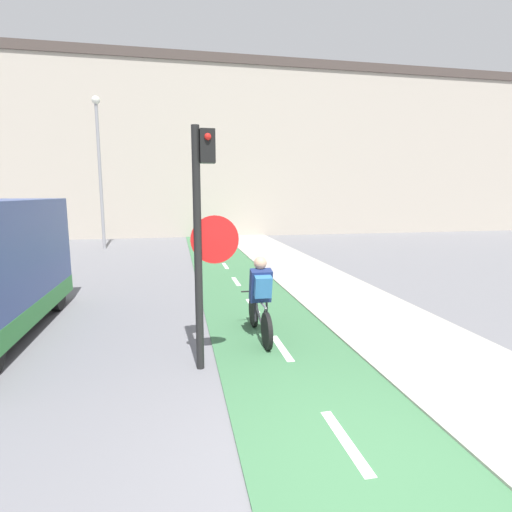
% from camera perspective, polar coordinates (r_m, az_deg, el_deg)
% --- Properties ---
extents(ground_plane, '(120.00, 120.00, 0.00)m').
position_cam_1_polar(ground_plane, '(4.18, 15.77, -28.08)').
color(ground_plane, slate).
extents(bike_lane, '(2.18, 60.00, 0.02)m').
position_cam_1_polar(bike_lane, '(4.18, 15.74, -27.93)').
color(bike_lane, '#3D7047').
rests_on(bike_lane, ground_plane).
extents(building_row_background, '(60.00, 5.20, 10.03)m').
position_cam_1_polar(building_row_background, '(25.71, -7.91, 14.53)').
color(building_row_background, '#B2A899').
rests_on(building_row_background, ground_plane).
extents(traffic_light_pole, '(0.67, 0.25, 3.38)m').
position_cam_1_polar(traffic_light_pole, '(5.51, -7.54, 4.61)').
color(traffic_light_pole, black).
rests_on(traffic_light_pole, ground_plane).
extents(street_lamp_far, '(0.36, 0.36, 6.63)m').
position_cam_1_polar(street_lamp_far, '(19.30, -21.50, 13.03)').
color(street_lamp_far, gray).
rests_on(street_lamp_far, ground_plane).
extents(cyclist_near, '(0.46, 1.75, 1.44)m').
position_cam_1_polar(cyclist_near, '(6.87, 0.63, -6.22)').
color(cyclist_near, black).
rests_on(cyclist_near, ground_plane).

